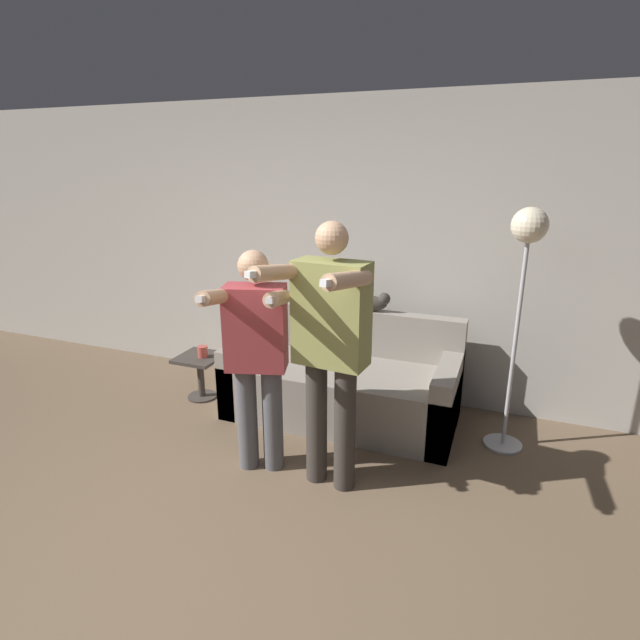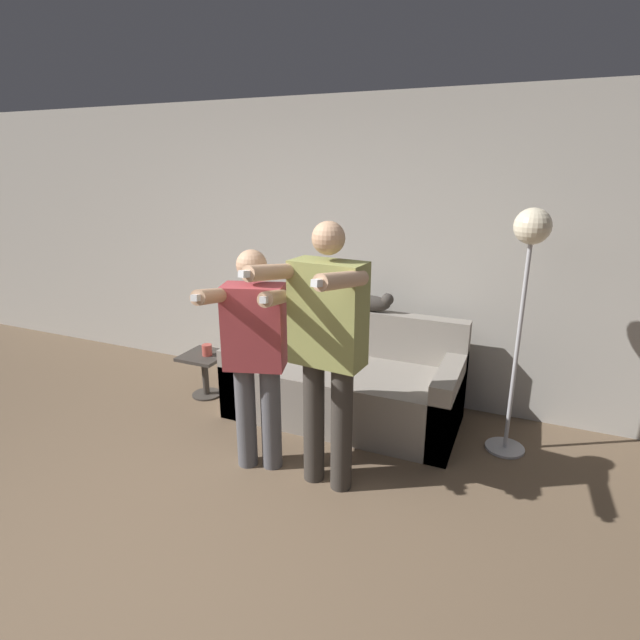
# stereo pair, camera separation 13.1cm
# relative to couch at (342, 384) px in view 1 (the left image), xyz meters

# --- Properties ---
(ground_plane) EXTENTS (16.00, 16.00, 0.00)m
(ground_plane) POSITION_rel_couch_xyz_m (-0.29, -2.18, -0.29)
(ground_plane) COLOR brown
(wall_back) EXTENTS (10.00, 0.05, 2.60)m
(wall_back) POSITION_rel_couch_xyz_m (-0.29, 0.56, 1.01)
(wall_back) COLOR #B7B2A8
(wall_back) RESTS_ON ground_plane
(couch) EXTENTS (1.88, 0.85, 0.85)m
(couch) POSITION_rel_couch_xyz_m (0.00, 0.00, 0.00)
(couch) COLOR gray
(couch) RESTS_ON ground_plane
(person_left) EXTENTS (0.59, 0.75, 1.54)m
(person_left) POSITION_rel_couch_xyz_m (-0.28, -0.94, 0.60)
(person_left) COLOR #56565B
(person_left) RESTS_ON ground_plane
(person_right) EXTENTS (0.56, 0.71, 1.74)m
(person_right) POSITION_rel_couch_xyz_m (0.23, -0.94, 0.72)
(person_right) COLOR #38332D
(person_right) RESTS_ON ground_plane
(cat) EXTENTS (0.47, 0.13, 0.17)m
(cat) POSITION_rel_couch_xyz_m (0.12, 0.32, 0.64)
(cat) COLOR #3D3833
(cat) RESTS_ON couch
(floor_lamp) EXTENTS (0.28, 0.28, 1.78)m
(floor_lamp) POSITION_rel_couch_xyz_m (1.30, -0.02, 1.14)
(floor_lamp) COLOR #B2B2B7
(floor_lamp) RESTS_ON ground_plane
(side_table) EXTENTS (0.38, 0.38, 0.40)m
(side_table) POSITION_rel_couch_xyz_m (-1.30, -0.15, -0.00)
(side_table) COLOR #38332D
(side_table) RESTS_ON ground_plane
(cup) EXTENTS (0.09, 0.09, 0.10)m
(cup) POSITION_rel_couch_xyz_m (-1.26, -0.15, 0.17)
(cup) COLOR #B7473D
(cup) RESTS_ON side_table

